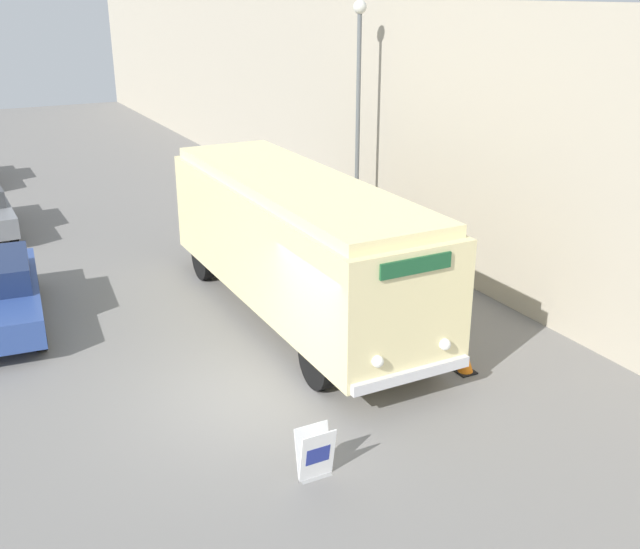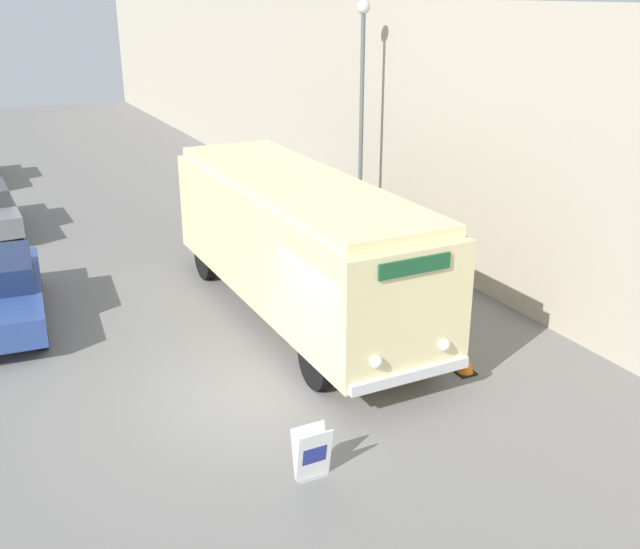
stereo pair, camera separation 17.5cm
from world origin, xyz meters
name	(u,v)px [view 2 (the right image)]	position (x,y,z in m)	size (l,w,h in m)	color
ground_plane	(246,401)	(0.00, 0.00, 0.00)	(80.00, 80.00, 0.00)	slate
building_wall_right	(340,111)	(7.31, 10.00, 3.40)	(0.30, 60.00, 6.81)	#B2A893
vintage_bus	(298,239)	(2.52, 3.08, 1.83)	(2.57, 9.32, 3.20)	black
sign_board	(312,454)	(0.08, -2.58, 0.41)	(0.57, 0.32, 0.85)	gray
streetlamp	(362,94)	(6.25, 6.80, 4.36)	(0.36, 0.36, 6.77)	#595E60
traffic_cone	(466,363)	(4.23, -0.95, 0.23)	(0.36, 0.36, 0.48)	black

